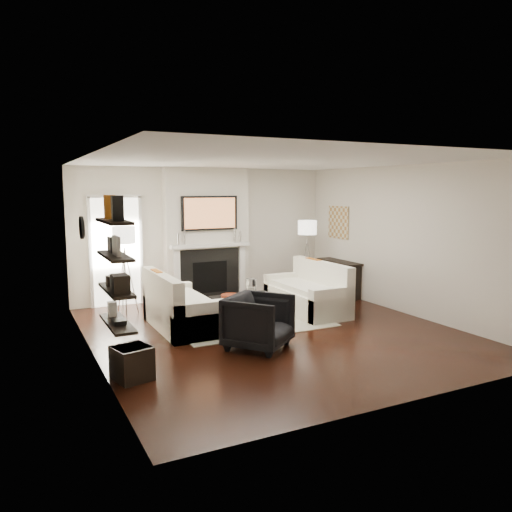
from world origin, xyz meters
name	(u,v)px	position (x,y,z in m)	size (l,w,h in m)	color
room_envelope	(273,248)	(0.00, 0.00, 1.35)	(6.00, 6.00, 6.00)	black
chimney_breast	(207,233)	(0.00, 2.88, 1.35)	(1.80, 0.25, 2.70)	silver
fireplace_surround	(210,274)	(0.00, 2.74, 0.52)	(1.30, 0.02, 1.04)	black
firebox	(210,277)	(0.00, 2.73, 0.45)	(0.75, 0.02, 0.65)	black
mantel_pilaster_l	(177,275)	(-0.72, 2.71, 0.55)	(0.12, 0.08, 1.10)	white
mantel_pilaster_r	(242,270)	(0.72, 2.71, 0.55)	(0.12, 0.08, 1.10)	white
mantel_shelf	(210,245)	(0.00, 2.69, 1.12)	(1.70, 0.18, 0.07)	white
tv_body	(210,213)	(0.00, 2.71, 1.78)	(1.20, 0.06, 0.70)	black
tv_screen	(210,213)	(0.00, 2.68, 1.78)	(1.10, 0.01, 0.62)	#BF723F
candlestick_l_tall	(185,237)	(-0.55, 2.70, 1.30)	(0.04, 0.04, 0.30)	silver
candlestick_l_short	(178,239)	(-0.68, 2.70, 1.27)	(0.04, 0.04, 0.24)	silver
candlestick_r_tall	(235,235)	(0.55, 2.70, 1.30)	(0.04, 0.04, 0.30)	silver
candlestick_r_short	(240,236)	(0.68, 2.70, 1.27)	(0.04, 0.04, 0.24)	silver
hallway_panel	(116,252)	(-1.85, 2.98, 1.05)	(0.90, 0.02, 2.10)	white
door_trim_l	(90,254)	(-2.33, 2.96, 1.05)	(0.06, 0.06, 2.16)	white
door_trim_r	(141,251)	(-1.37, 2.96, 1.05)	(0.06, 0.06, 2.16)	white
door_trim_top	(114,196)	(-1.85, 2.96, 2.13)	(1.02, 0.06, 0.06)	white
rug	(246,321)	(-0.11, 0.77, 0.01)	(2.60, 2.00, 0.01)	#B5AF94
loveseat_left_base	(183,315)	(-1.23, 0.84, 0.21)	(0.85, 1.80, 0.42)	white
loveseat_left_back	(162,299)	(-1.56, 0.84, 0.53)	(0.18, 1.80, 0.80)	white
loveseat_left_arm_n	(200,322)	(-1.23, 0.03, 0.30)	(0.85, 0.18, 0.60)	white
loveseat_left_arm_s	(168,300)	(-1.23, 1.65, 0.30)	(0.85, 0.18, 0.60)	white
loveseat_left_cushion	(185,300)	(-1.18, 0.84, 0.47)	(0.63, 1.44, 0.10)	white
pillow_left_orange	(157,283)	(-1.56, 1.14, 0.73)	(0.10, 0.42, 0.42)	#B66016
pillow_left_charcoal	(167,290)	(-1.56, 0.54, 0.72)	(0.10, 0.40, 0.40)	black
loveseat_right_base	(306,301)	(1.17, 0.86, 0.21)	(0.85, 1.80, 0.42)	white
loveseat_right_back	(322,282)	(1.51, 0.86, 0.53)	(0.18, 1.80, 0.80)	white
loveseat_right_arm_n	(332,305)	(1.17, 0.05, 0.30)	(0.85, 0.18, 0.60)	white
loveseat_right_arm_s	(285,288)	(1.17, 1.67, 0.30)	(0.85, 0.18, 0.60)	white
loveseat_right_cushion	(304,287)	(1.12, 0.86, 0.47)	(0.63, 1.44, 0.10)	white
pillow_right_orange	(313,269)	(1.51, 1.16, 0.73)	(0.10, 0.42, 0.42)	#B66016
pillow_right_charcoal	(331,275)	(1.51, 0.56, 0.72)	(0.10, 0.40, 0.40)	black
coffee_table	(243,297)	(-0.11, 0.88, 0.40)	(1.10, 0.55, 0.04)	black
coffee_leg_nw	(222,315)	(-0.61, 0.66, 0.19)	(0.02, 0.02, 0.38)	silver
coffee_leg_ne	(275,309)	(0.39, 0.66, 0.19)	(0.02, 0.02, 0.38)	silver
coffee_leg_sw	(212,309)	(-0.61, 1.10, 0.19)	(0.02, 0.02, 0.38)	silver
coffee_leg_se	(263,303)	(0.39, 1.10, 0.19)	(0.02, 0.02, 0.38)	silver
hurricane_glass	(251,287)	(0.04, 0.88, 0.56)	(0.18, 0.18, 0.31)	white
hurricane_candle	(251,291)	(0.04, 0.88, 0.50)	(0.10, 0.10, 0.15)	white
copper_bowl	(230,296)	(-0.36, 0.88, 0.45)	(0.32, 0.32, 0.05)	#A5381B
armchair	(259,319)	(-0.58, -0.64, 0.42)	(0.82, 0.77, 0.85)	black
lamp_left_post	(125,282)	(-1.85, 2.21, 0.60)	(0.02, 0.02, 1.20)	silver
lamp_left_shade	(124,235)	(-1.85, 2.21, 1.45)	(0.40, 0.40, 0.30)	white
lamp_left_leg_a	(131,281)	(-1.74, 2.21, 0.60)	(0.02, 0.02, 1.25)	silver
lamp_left_leg_b	(121,281)	(-1.91, 2.30, 0.60)	(0.02, 0.02, 1.25)	silver
lamp_left_leg_c	(123,283)	(-1.91, 2.11, 0.60)	(0.02, 0.02, 1.25)	silver
lamp_right_post	(307,267)	(2.05, 2.23, 0.60)	(0.02, 0.02, 1.20)	silver
lamp_right_shade	(307,227)	(2.05, 2.23, 1.45)	(0.40, 0.40, 0.30)	white
lamp_right_leg_a	(311,266)	(2.16, 2.23, 0.60)	(0.02, 0.02, 1.25)	silver
lamp_right_leg_b	(302,266)	(2.00, 2.33, 0.60)	(0.02, 0.02, 1.25)	silver
lamp_right_leg_c	(307,267)	(1.99, 2.14, 0.60)	(0.02, 0.02, 1.25)	silver
console_top	(339,262)	(2.57, 1.78, 0.73)	(0.35, 1.20, 0.04)	black
console_leg_n	(355,283)	(2.57, 1.23, 0.35)	(0.30, 0.04, 0.71)	black
console_leg_s	(324,275)	(2.57, 2.33, 0.35)	(0.30, 0.04, 0.71)	black
wall_art	(339,222)	(2.73, 2.05, 1.55)	(0.03, 0.70, 0.70)	tan
shelf_bottom	(118,323)	(-2.62, -1.00, 0.70)	(0.25, 1.00, 0.04)	black
shelf_lower	(116,290)	(-2.62, -1.00, 1.10)	(0.25, 1.00, 0.04)	black
shelf_upper	(115,256)	(-2.62, -1.00, 1.50)	(0.25, 1.00, 0.04)	black
shelf_top	(114,221)	(-2.62, -1.00, 1.90)	(0.25, 1.00, 0.04)	black
decor_magfile_a	(117,208)	(-2.62, -1.24, 2.06)	(0.12, 0.10, 0.28)	black
decor_magfile_b	(110,207)	(-2.62, -0.79, 2.06)	(0.12, 0.10, 0.28)	#B66016
decor_frame_a	(116,246)	(-2.62, -1.10, 1.63)	(0.04, 0.30, 0.22)	white
decor_frame_b	(111,245)	(-2.62, -0.75, 1.61)	(0.04, 0.22, 0.18)	black
decor_wine_rack	(120,283)	(-2.62, -1.23, 1.22)	(0.18, 0.25, 0.20)	black
decor_box_small	(113,281)	(-2.62, -0.80, 1.18)	(0.15, 0.12, 0.12)	black
decor_books	(119,322)	(-2.62, -1.08, 0.74)	(0.14, 0.20, 0.05)	black
decor_box_tall	(112,309)	(-2.62, -0.70, 0.81)	(0.10, 0.10, 0.18)	white
clock_rim	(82,228)	(-2.73, 0.90, 1.70)	(0.34, 0.34, 0.04)	black
clock_face	(83,228)	(-2.71, 0.90, 1.70)	(0.29, 0.29, 0.01)	white
ottoman_near	(132,362)	(-2.47, -0.99, 0.20)	(0.40, 0.40, 0.40)	black
ottoman_far	(133,363)	(-2.47, -1.04, 0.20)	(0.40, 0.40, 0.40)	black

